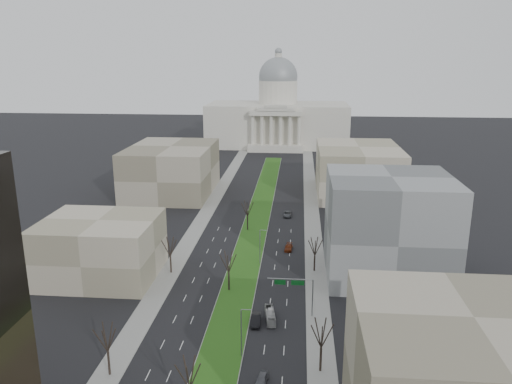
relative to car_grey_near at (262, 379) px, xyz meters
The scene contains 24 objects.
ground 72.24m from the car_grey_near, 96.21° to the left, with size 600.00×600.00×0.00m, color black.
median 71.23m from the car_grey_near, 96.30° to the left, with size 8.00×222.03×0.20m.
sidewalk_left 53.22m from the car_grey_near, 118.40° to the left, with size 5.00×330.00×0.15m, color gray.
sidewalk_right 47.81m from the car_grey_near, 78.31° to the left, with size 5.00×330.00×0.15m, color gray.
capitol 222.09m from the car_grey_near, 92.02° to the left, with size 80.00×46.00×55.00m.
building_beige_left 55.32m from the car_grey_near, 137.95° to the left, with size 26.00×22.00×14.00m, color gray.
building_grey_right 52.28m from the car_grey_near, 59.13° to the left, with size 28.00×26.00×24.00m, color slate.
building_far_left 120.02m from the car_grey_near, 110.95° to the left, with size 30.00×40.00×18.00m, color gray.
building_far_right 120.22m from the car_grey_near, 76.90° to the left, with size 30.00×40.00×18.00m, color gray.
tree_left_mid 25.80m from the car_grey_near, behind, with size 5.40×5.40×9.72m.
tree_left_far 47.42m from the car_grey_near, 122.14° to the left, with size 5.28×5.28×9.50m.
tree_right_mid 12.02m from the car_grey_near, 22.10° to the left, with size 5.52×5.52×9.94m.
tree_right_far 45.19m from the car_grey_near, 77.91° to the left, with size 5.04×5.04×9.07m.
tree_median_a 14.26m from the car_grey_near, 140.16° to the right, with size 5.40×5.40×9.72m.
tree_median_b 33.88m from the car_grey_near, 107.14° to the left, with size 5.40×5.40×9.72m.
tree_median_c 72.75m from the car_grey_near, 97.78° to the left, with size 5.40×5.40×9.72m.
streetlamp_median_b 8.94m from the car_grey_near, 120.75° to the left, with size 1.90×0.20×9.16m.
streetlamp_median_c 47.17m from the car_grey_near, 94.95° to the left, with size 1.90×0.20×9.16m.
mast_arm_signs 23.21m from the car_grey_near, 75.43° to the left, with size 9.12×0.24×8.09m.
car_grey_near is the anchor object (origin of this frame).
car_black 18.23m from the car_grey_near, 98.24° to the left, with size 1.81×5.18×1.71m, color black.
car_red 57.08m from the car_grey_near, 87.18° to the left, with size 1.96×4.83×1.40m, color #68260D.
car_grey_far 86.29m from the car_grey_near, 88.84° to the left, with size 2.50×5.43×1.51m, color #505258.
box_van 19.76m from the car_grey_near, 89.71° to the left, with size 1.67×7.14×1.99m, color #BCBCBC.
Camera 1 is at (12.87, -20.53, 50.47)m, focal length 35.00 mm.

